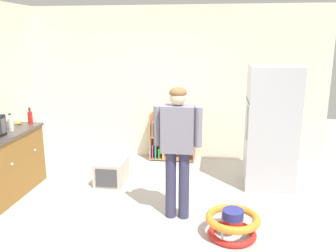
% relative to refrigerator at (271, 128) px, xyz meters
% --- Properties ---
extents(ground_plane, '(12.00, 12.00, 0.00)m').
position_rel_refrigerator_xyz_m(ground_plane, '(-1.52, -1.20, -0.89)').
color(ground_plane, '#B9B2AC').
rests_on(ground_plane, ground).
extents(back_wall, '(5.20, 0.06, 2.70)m').
position_rel_refrigerator_xyz_m(back_wall, '(-1.52, 1.13, 0.46)').
color(back_wall, silver).
rests_on(back_wall, ground).
extents(refrigerator, '(0.73, 0.68, 1.78)m').
position_rel_refrigerator_xyz_m(refrigerator, '(0.00, 0.00, 0.00)').
color(refrigerator, '#B7BABF').
rests_on(refrigerator, ground).
extents(bookshelf, '(0.80, 0.28, 0.85)m').
position_rel_refrigerator_xyz_m(bookshelf, '(-1.61, 0.95, -0.51)').
color(bookshelf, '#AE724E').
rests_on(bookshelf, ground).
extents(standing_person, '(0.57, 0.22, 1.61)m').
position_rel_refrigerator_xyz_m(standing_person, '(-1.23, -1.17, 0.08)').
color(standing_person, '#353554').
rests_on(standing_person, ground).
extents(baby_walker, '(0.60, 0.60, 0.32)m').
position_rel_refrigerator_xyz_m(baby_walker, '(-0.57, -1.54, -0.73)').
color(baby_walker, red).
rests_on(baby_walker, ground).
extents(pet_carrier, '(0.42, 0.55, 0.36)m').
position_rel_refrigerator_xyz_m(pet_carrier, '(-2.34, -0.25, -0.71)').
color(pet_carrier, beige).
rests_on(pet_carrier, ground).
extents(banana_bunch, '(0.12, 0.16, 0.04)m').
position_rel_refrigerator_xyz_m(banana_bunch, '(-3.70, -0.37, 0.04)').
color(banana_bunch, yellow).
rests_on(banana_bunch, kitchen_counter).
extents(ketchup_bottle, '(0.07, 0.07, 0.25)m').
position_rel_refrigerator_xyz_m(ketchup_bottle, '(-3.55, -0.31, 0.11)').
color(ketchup_bottle, red).
rests_on(ketchup_bottle, kitchen_counter).
extents(clear_bottle, '(0.07, 0.07, 0.25)m').
position_rel_refrigerator_xyz_m(clear_bottle, '(-3.60, -0.74, 0.11)').
color(clear_bottle, silver).
rests_on(clear_bottle, kitchen_counter).
extents(red_cup, '(0.08, 0.08, 0.09)m').
position_rel_refrigerator_xyz_m(red_cup, '(-3.71, -0.57, 0.06)').
color(red_cup, red).
rests_on(red_cup, kitchen_counter).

